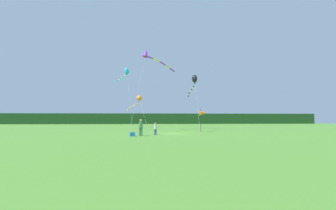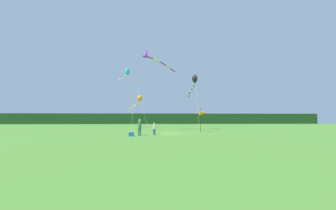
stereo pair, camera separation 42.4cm
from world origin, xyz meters
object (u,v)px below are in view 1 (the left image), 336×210
(kite_orange, at_px, (138,100))
(kite_cyan, at_px, (126,72))
(banner_flag_pole, at_px, (203,113))
(kite_purple, at_px, (150,56))
(person_adult, at_px, (141,127))
(cooler_box, at_px, (133,134))
(person_child, at_px, (155,128))
(kite_black, at_px, (194,81))

(kite_orange, height_order, kite_cyan, kite_cyan)
(banner_flag_pole, distance_m, kite_purple, 11.94)
(person_adult, height_order, kite_orange, kite_orange)
(cooler_box, xyz_separation_m, kite_purple, (1.55, 9.66, 11.18))
(person_child, bearing_deg, kite_cyan, 107.49)
(banner_flag_pole, bearing_deg, kite_purple, 156.48)
(person_child, relative_size, kite_purple, 0.11)
(kite_purple, distance_m, kite_cyan, 10.76)
(person_child, xyz_separation_m, kite_black, (6.37, 10.14, 7.12))
(person_adult, bearing_deg, cooler_box, -153.89)
(person_adult, relative_size, person_child, 1.29)
(cooler_box, xyz_separation_m, kite_orange, (-0.80, 18.08, 5.14))
(cooler_box, relative_size, kite_black, 0.05)
(person_adult, relative_size, kite_purple, 0.14)
(kite_purple, height_order, kite_black, kite_purple)
(person_adult, height_order, kite_purple, kite_purple)
(person_adult, distance_m, kite_black, 15.38)
(cooler_box, xyz_separation_m, kite_cyan, (-3.26, 19.27, 10.66))
(person_child, xyz_separation_m, kite_cyan, (-5.60, 17.77, 10.11))
(banner_flag_pole, relative_size, kite_purple, 0.25)
(kite_purple, relative_size, kite_cyan, 1.05)
(person_child, bearing_deg, kite_purple, 95.54)
(cooler_box, distance_m, kite_cyan, 22.27)
(kite_orange, distance_m, kite_cyan, 6.17)
(person_adult, distance_m, banner_flag_pole, 10.24)
(kite_orange, xyz_separation_m, kite_cyan, (-2.47, 1.20, 5.53))
(kite_purple, height_order, kite_orange, kite_purple)
(person_adult, relative_size, kite_black, 0.17)
(person_child, xyz_separation_m, banner_flag_pole, (6.57, 4.95, 1.79))
(banner_flag_pole, distance_m, kite_orange, 15.40)
(person_child, height_order, kite_purple, kite_purple)
(kite_cyan, height_order, kite_black, kite_cyan)
(kite_cyan, bearing_deg, cooler_box, -80.39)
(person_adult, xyz_separation_m, cooler_box, (-0.81, -0.39, -0.77))
(kite_black, bearing_deg, kite_orange, 145.88)
(banner_flag_pole, xyz_separation_m, kite_cyan, (-12.17, 12.81, 8.33))
(person_child, bearing_deg, cooler_box, -147.25)
(person_adult, bearing_deg, kite_orange, 95.18)
(person_child, height_order, kite_orange, kite_orange)
(cooler_box, bearing_deg, banner_flag_pole, 35.93)
(person_adult, distance_m, kite_orange, 18.28)
(cooler_box, bearing_deg, kite_purple, 80.91)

